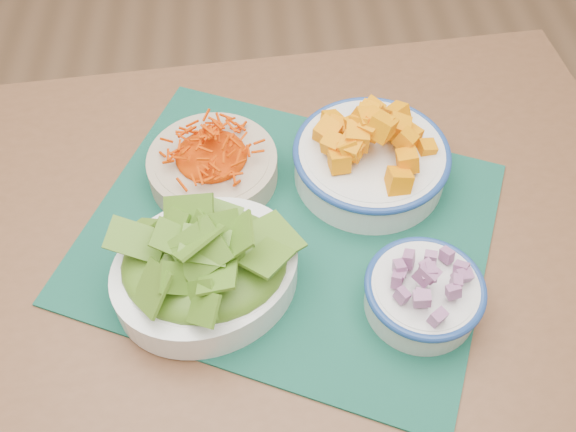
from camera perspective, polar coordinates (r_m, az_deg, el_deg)
The scene contains 7 objects.
ground at distance 1.64m, azimuth -4.56°, elevation -10.57°, with size 4.00×4.00×0.00m, color #AC7B53.
table at distance 0.95m, azimuth -3.26°, elevation -6.15°, with size 1.22×0.87×0.75m.
placemat at distance 0.87m, azimuth -0.00°, elevation -1.28°, with size 0.53×0.43×0.00m, color #0A352A.
carrot_bowl at distance 0.91m, azimuth -6.74°, elevation 4.76°, with size 0.20×0.20×0.07m.
squash_bowl at distance 0.90m, azimuth 7.46°, elevation 5.72°, with size 0.22×0.22×0.11m.
lettuce_bowl at distance 0.79m, azimuth -7.42°, elevation -4.22°, with size 0.30×0.28×0.11m.
onion_bowl at distance 0.79m, azimuth 12.03°, elevation -6.44°, with size 0.15×0.15×0.08m.
Camera 1 is at (0.08, -0.75, 1.46)m, focal length 40.00 mm.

